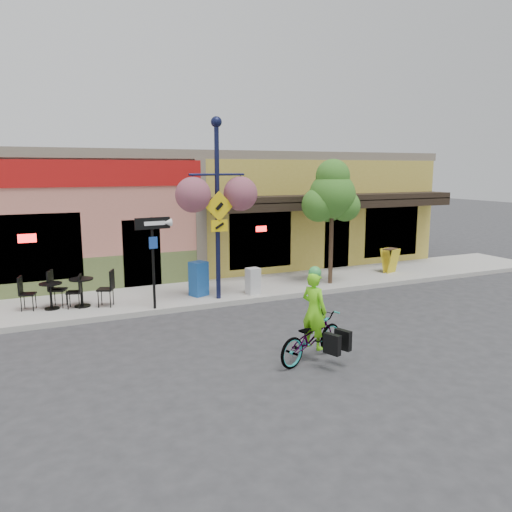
# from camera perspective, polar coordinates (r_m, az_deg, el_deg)

# --- Properties ---
(ground) EXTENTS (90.00, 90.00, 0.00)m
(ground) POSITION_cam_1_polar(r_m,az_deg,el_deg) (14.40, 2.01, -5.72)
(ground) COLOR #2D2D30
(ground) RESTS_ON ground
(sidewalk) EXTENTS (24.00, 3.00, 0.15)m
(sidewalk) POSITION_cam_1_polar(r_m,az_deg,el_deg) (16.13, -1.19, -3.72)
(sidewalk) COLOR #9E9B93
(sidewalk) RESTS_ON ground
(curb) EXTENTS (24.00, 0.12, 0.15)m
(curb) POSITION_cam_1_polar(r_m,az_deg,el_deg) (14.86, 1.05, -4.92)
(curb) COLOR #A8A59E
(curb) RESTS_ON ground
(building) EXTENTS (18.20, 8.20, 4.50)m
(building) POSITION_cam_1_polar(r_m,az_deg,el_deg) (20.90, -7.26, 5.39)
(building) COLOR #C57461
(building) RESTS_ON ground
(bicycle) EXTENTS (1.99, 1.27, 0.99)m
(bicycle) POSITION_cam_1_polar(r_m,az_deg,el_deg) (10.40, 6.36, -9.17)
(bicycle) COLOR #9C220E
(bicycle) RESTS_ON ground
(cyclist_rider) EXTENTS (0.56, 0.68, 1.60)m
(cyclist_rider) POSITION_cam_1_polar(r_m,az_deg,el_deg) (10.33, 6.63, -7.52)
(cyclist_rider) COLOR #74EF19
(cyclist_rider) RESTS_ON ground
(lamp_post) EXTENTS (1.66, 0.69, 5.17)m
(lamp_post) POSITION_cam_1_polar(r_m,az_deg,el_deg) (14.24, -4.43, 5.28)
(lamp_post) COLOR #111637
(lamp_post) RESTS_ON sidewalk
(one_way_sign) EXTENTS (0.96, 0.28, 2.48)m
(one_way_sign) POSITION_cam_1_polar(r_m,az_deg,el_deg) (13.60, -11.66, -0.85)
(one_way_sign) COLOR black
(one_way_sign) RESTS_ON sidewalk
(cafe_set_left) EXTENTS (1.71, 1.16, 0.94)m
(cafe_set_left) POSITION_cam_1_polar(r_m,az_deg,el_deg) (14.50, -22.38, -3.84)
(cafe_set_left) COLOR black
(cafe_set_left) RESTS_ON sidewalk
(cafe_set_right) EXTENTS (1.91, 1.46, 1.03)m
(cafe_set_right) POSITION_cam_1_polar(r_m,az_deg,el_deg) (14.45, -19.30, -3.50)
(cafe_set_right) COLOR black
(cafe_set_right) RESTS_ON sidewalk
(newspaper_box_blue) EXTENTS (0.58, 0.55, 1.02)m
(newspaper_box_blue) POSITION_cam_1_polar(r_m,az_deg,el_deg) (14.92, -6.57, -2.59)
(newspaper_box_blue) COLOR #1A4F9C
(newspaper_box_blue) RESTS_ON sidewalk
(newspaper_box_grey) EXTENTS (0.41, 0.38, 0.79)m
(newspaper_box_grey) POSITION_cam_1_polar(r_m,az_deg,el_deg) (15.04, -0.35, -2.88)
(newspaper_box_grey) COLOR silver
(newspaper_box_grey) RESTS_ON sidewalk
(street_tree) EXTENTS (1.67, 1.67, 4.10)m
(street_tree) POSITION_cam_1_polar(r_m,az_deg,el_deg) (16.38, 8.64, 3.92)
(street_tree) COLOR #3D7A26
(street_tree) RESTS_ON sidewalk
(sandwich_board) EXTENTS (0.63, 0.53, 0.89)m
(sandwich_board) POSITION_cam_1_polar(r_m,az_deg,el_deg) (18.70, 15.46, -0.55)
(sandwich_board) COLOR yellow
(sandwich_board) RESTS_ON sidewalk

